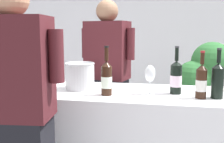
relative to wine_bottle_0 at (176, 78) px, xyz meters
name	(u,v)px	position (x,y,z in m)	size (l,w,h in m)	color
wall_back	(147,32)	(-0.37, 2.60, 0.33)	(8.00, 0.10, 2.80)	white
wine_bottle_0	(176,78)	(0.00, 0.00, 0.00)	(0.08, 0.08, 0.35)	black
wine_bottle_2	(107,78)	(-0.49, -0.14, 0.00)	(0.08, 0.08, 0.35)	black
wine_bottle_3	(218,80)	(0.27, -0.09, 0.01)	(0.08, 0.08, 0.34)	black
wine_bottle_4	(17,75)	(-1.16, -0.16, 0.01)	(0.08, 0.08, 0.35)	black
wine_bottle_5	(201,82)	(0.16, -0.11, 0.00)	(0.07, 0.07, 0.32)	black
wine_glass	(150,74)	(-0.18, -0.06, 0.03)	(0.08, 0.08, 0.21)	silver
ice_bucket	(80,76)	(-0.74, 0.02, -0.01)	(0.23, 0.23, 0.21)	silver
person_server	(107,88)	(-0.65, 0.65, -0.23)	(0.56, 0.34, 1.71)	black
person_guest	(18,137)	(-0.88, -0.66, -0.26)	(0.55, 0.28, 1.67)	black
potted_shrub	(203,83)	(0.37, 1.25, -0.27)	(0.67, 0.57, 1.29)	brown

